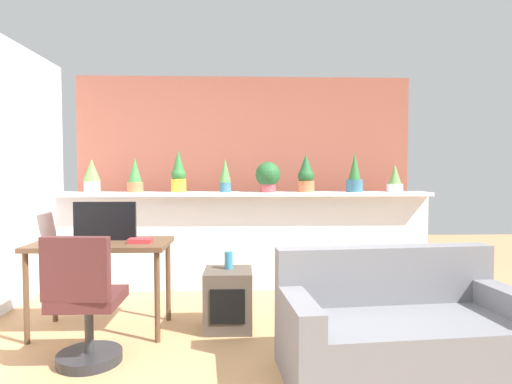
# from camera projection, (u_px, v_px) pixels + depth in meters

# --- Properties ---
(ground_plane) EXTENTS (12.00, 12.00, 0.00)m
(ground_plane) POSITION_uv_depth(u_px,v_px,m) (248.00, 371.00, 2.86)
(ground_plane) COLOR tan
(divider_wall) EXTENTS (4.12, 0.16, 1.06)m
(divider_wall) POSITION_uv_depth(u_px,v_px,m) (245.00, 242.00, 4.83)
(divider_wall) COLOR silver
(divider_wall) RESTS_ON ground
(plant_shelf) EXTENTS (4.12, 0.37, 0.04)m
(plant_shelf) POSITION_uv_depth(u_px,v_px,m) (245.00, 194.00, 4.77)
(plant_shelf) COLOR silver
(plant_shelf) RESTS_ON divider_wall
(brick_wall_behind) EXTENTS (4.12, 0.10, 2.50)m
(brick_wall_behind) POSITION_uv_depth(u_px,v_px,m) (244.00, 178.00, 5.40)
(brick_wall_behind) COLOR #9E5442
(brick_wall_behind) RESTS_ON ground
(potted_plant_0) EXTENTS (0.18, 0.18, 0.36)m
(potted_plant_0) POSITION_uv_depth(u_px,v_px,m) (92.00, 175.00, 4.66)
(potted_plant_0) COLOR silver
(potted_plant_0) RESTS_ON plant_shelf
(potted_plant_1) EXTENTS (0.18, 0.18, 0.38)m
(potted_plant_1) POSITION_uv_depth(u_px,v_px,m) (135.00, 176.00, 4.73)
(potted_plant_1) COLOR #C66B42
(potted_plant_1) RESTS_ON plant_shelf
(potted_plant_2) EXTENTS (0.17, 0.17, 0.47)m
(potted_plant_2) POSITION_uv_depth(u_px,v_px,m) (178.00, 173.00, 4.75)
(potted_plant_2) COLOR gold
(potted_plant_2) RESTS_ON plant_shelf
(potted_plant_3) EXTENTS (0.13, 0.13, 0.37)m
(potted_plant_3) POSITION_uv_depth(u_px,v_px,m) (225.00, 175.00, 4.74)
(potted_plant_3) COLOR #386B84
(potted_plant_3) RESTS_ON plant_shelf
(potted_plant_4) EXTENTS (0.28, 0.28, 0.34)m
(potted_plant_4) POSITION_uv_depth(u_px,v_px,m) (268.00, 176.00, 4.74)
(potted_plant_4) COLOR #B7474C
(potted_plant_4) RESTS_ON plant_shelf
(potted_plant_5) EXTENTS (0.19, 0.19, 0.42)m
(potted_plant_5) POSITION_uv_depth(u_px,v_px,m) (306.00, 175.00, 4.78)
(potted_plant_5) COLOR #C66B42
(potted_plant_5) RESTS_ON plant_shelf
(potted_plant_6) EXTENTS (0.18, 0.18, 0.44)m
(potted_plant_6) POSITION_uv_depth(u_px,v_px,m) (354.00, 176.00, 4.79)
(potted_plant_6) COLOR #386B84
(potted_plant_6) RESTS_ON plant_shelf
(potted_plant_7) EXTENTS (0.18, 0.18, 0.31)m
(potted_plant_7) POSITION_uv_depth(u_px,v_px,m) (395.00, 180.00, 4.84)
(potted_plant_7) COLOR silver
(potted_plant_7) RESTS_ON plant_shelf
(desk) EXTENTS (1.10, 0.60, 0.75)m
(desk) POSITION_uv_depth(u_px,v_px,m) (102.00, 252.00, 3.54)
(desk) COLOR brown
(desk) RESTS_ON ground
(tv_monitor) EXTENTS (0.52, 0.04, 0.32)m
(tv_monitor) POSITION_uv_depth(u_px,v_px,m) (105.00, 221.00, 3.61)
(tv_monitor) COLOR black
(tv_monitor) RESTS_ON desk
(office_chair) EXTENTS (0.45, 0.46, 0.91)m
(office_chair) POSITION_uv_depth(u_px,v_px,m) (85.00, 310.00, 2.91)
(office_chair) COLOR #262628
(office_chair) RESTS_ON ground
(side_cube_shelf) EXTENTS (0.40, 0.41, 0.50)m
(side_cube_shelf) POSITION_uv_depth(u_px,v_px,m) (228.00, 299.00, 3.62)
(side_cube_shelf) COLOR #4C4238
(side_cube_shelf) RESTS_ON ground
(vase_on_shelf) EXTENTS (0.07, 0.07, 0.15)m
(vase_on_shelf) POSITION_uv_depth(u_px,v_px,m) (229.00, 260.00, 3.65)
(vase_on_shelf) COLOR teal
(vase_on_shelf) RESTS_ON side_cube_shelf
(book_on_desk) EXTENTS (0.18, 0.12, 0.04)m
(book_on_desk) POSITION_uv_depth(u_px,v_px,m) (140.00, 241.00, 3.48)
(book_on_desk) COLOR #B22D33
(book_on_desk) RESTS_ON desk
(couch) EXTENTS (1.62, 0.90, 0.80)m
(couch) POSITION_uv_depth(u_px,v_px,m) (400.00, 331.00, 2.80)
(couch) COLOR slate
(couch) RESTS_ON ground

